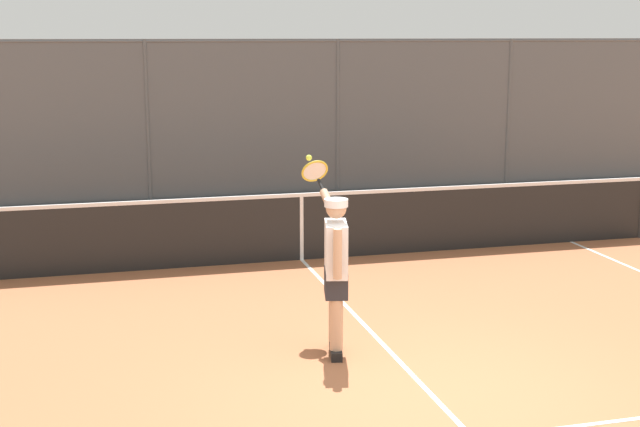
% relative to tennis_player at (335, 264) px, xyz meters
% --- Properties ---
extents(ground_plane, '(60.00, 60.00, 0.00)m').
position_rel_tennis_player_xyz_m(ground_plane, '(-0.54, 1.27, -0.92)').
color(ground_plane, '#A8603D').
extents(fence_backdrop, '(20.95, 1.37, 3.06)m').
position_rel_tennis_player_xyz_m(fence_backdrop, '(-0.54, -8.78, 0.51)').
color(fence_backdrop, '#565B60').
rests_on(fence_backdrop, ground).
extents(tennis_net, '(11.06, 0.09, 1.07)m').
position_rel_tennis_player_xyz_m(tennis_net, '(-0.54, -3.69, -0.42)').
color(tennis_net, '#2D2D2D').
rests_on(tennis_net, ground).
extents(tennis_player, '(0.31, 1.37, 1.88)m').
position_rel_tennis_player_xyz_m(tennis_player, '(0.00, 0.00, 0.00)').
color(tennis_player, black).
rests_on(tennis_player, ground).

